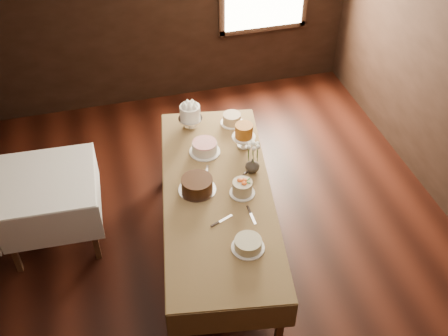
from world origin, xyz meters
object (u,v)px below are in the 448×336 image
Objects in this scene: display_table at (217,196)px; cake_meringue at (190,117)px; cake_cream at (248,244)px; cake_server_d at (249,170)px; side_table at (46,187)px; cake_speckled at (232,119)px; cake_caramel at (244,137)px; cake_server_a at (225,218)px; cake_lattice at (205,148)px; cake_flowers at (242,188)px; cake_server_b at (253,218)px; flower_vase at (252,165)px; cake_chocolate at (197,185)px; cake_server_c at (207,170)px.

display_table is 9.11× the size of cake_meringue.
cake_cream is 1.40× the size of cake_server_d.
side_table is at bearing 141.04° from cake_cream.
cake_meringue is at bearing 172.30° from cake_speckled.
cake_caramel reaches higher than cake_server_d.
cake_cream is at bearing -98.69° from cake_server_a.
cake_caramel reaches higher than display_table.
cake_server_d is (0.37, -0.39, -0.05)m from cake_lattice.
cake_server_a is at bearing -130.80° from cake_flowers.
cake_caramel is 1.19× the size of cake_server_d.
cake_meringue is 0.48m from cake_lattice.
cake_server_b and cake_server_d have the same top height.
cake_meringue reaches higher than cake_server_b.
cake_server_b is at bearing -29.65° from side_table.
flower_vase reaches higher than display_table.
flower_vase is at bearing 70.64° from cake_cream.
cake_caramel is at bearing 40.62° from cake_chocolate.
display_table is 8.59× the size of cake_lattice.
cake_server_b is (0.20, -1.04, -0.05)m from cake_lattice.
cake_caramel is at bearing -0.18° from side_table.
cake_chocolate is at bearing 155.20° from cake_server_d.
cake_cream is 0.40m from cake_server_a.
cake_meringue is at bearing 67.49° from cake_server_a.
cake_server_c is at bearing 95.42° from cake_cream.
cake_server_a and cake_server_c have the same top height.
cake_meringue is 1.84m from cake_cream.
cake_server_c is (-0.47, -0.28, -0.12)m from cake_caramel.
display_table is 0.23m from cake_chocolate.
cake_caramel reaches higher than cake_chocolate.
cake_lattice is 0.54m from cake_server_d.
flower_vase reaches higher than cake_lattice.
cake_server_b is (0.23, -0.43, 0.07)m from display_table.
side_table is at bearing 168.50° from flower_vase.
cake_cream is 1.40× the size of cake_server_a.
cake_caramel is 0.83m from cake_chocolate.
side_table is at bearing 159.15° from cake_flowers.
cake_speckled is 1.05× the size of cake_flowers.
cake_caramel reaches higher than cake_flowers.
cake_speckled reaches higher than cake_server_a.
cake_chocolate is at bearing -98.83° from cake_meringue.
cake_server_a is at bearing -161.61° from cake_server_c.
cake_flowers is (0.25, -1.17, -0.06)m from cake_meringue.
display_table is at bearing -88.72° from cake_meringue.
cake_flowers reaches higher than cake_server_a.
cake_caramel reaches higher than cake_server_c.
cake_server_d is at bearing 72.39° from cake_cream.
side_table is 2.58× the size of cake_chocolate.
flower_vase is (-0.02, -0.82, 0.02)m from cake_speckled.
cake_flowers reaches higher than display_table.
cake_speckled is 0.83× the size of cake_cream.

